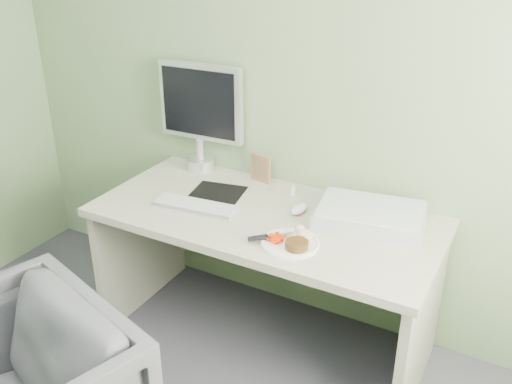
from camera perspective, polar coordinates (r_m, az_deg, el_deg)
The scene contains 14 objects.
wall_back at distance 2.73m, azimuth 4.80°, elevation 12.71°, with size 3.50×3.50×0.00m, color #6A845D.
desk at distance 2.72m, azimuth 0.92°, elevation -5.63°, with size 1.60×0.75×0.73m.
plate at distance 2.39m, azimuth 3.42°, elevation -5.17°, with size 0.25×0.25×0.01m, color white.
steak at distance 2.34m, azimuth 4.09°, elevation -5.29°, with size 0.10×0.10×0.03m, color black.
potato_pile at distance 2.39m, azimuth 4.57°, elevation -4.14°, with size 0.10×0.07×0.06m, color tan.
carrot_heap at distance 2.38m, azimuth 1.79°, elevation -4.47°, with size 0.06×0.05×0.04m, color #FF2E05.
steak_knife at distance 2.39m, azimuth 1.03°, elevation -4.51°, with size 0.17×0.17×0.02m.
mousepad at distance 2.83m, azimuth -3.87°, elevation -0.07°, with size 0.25×0.22×0.00m, color black.
keyboard at distance 2.68m, azimuth -6.05°, elevation -1.36°, with size 0.40×0.12×0.02m, color white.
computer_mouse at distance 2.63m, azimuth 4.30°, elevation -1.71°, with size 0.06×0.11×0.04m, color white.
photo_frame at distance 2.92m, azimuth 0.47°, elevation 2.36°, with size 0.12×0.01×0.14m, color #8B5B40.
eyedrop_bottle at distance 2.79m, azimuth 3.71°, elevation 0.16°, with size 0.02×0.02×0.07m.
scanner at distance 2.57m, azimuth 11.37°, elevation -2.44°, with size 0.47×0.31×0.07m, color #B0B4B7.
monitor at distance 3.01m, azimuth -5.55°, elevation 8.04°, with size 0.48×0.15×0.57m.
Camera 1 is at (1.07, -0.43, 1.96)m, focal length 40.00 mm.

